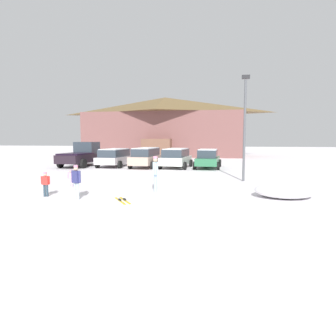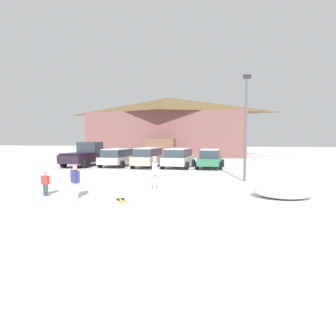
{
  "view_description": "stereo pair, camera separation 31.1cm",
  "coord_description": "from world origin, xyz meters",
  "px_view_note": "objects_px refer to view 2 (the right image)",
  "views": [
    {
      "loc": [
        4.06,
        -9.45,
        2.5
      ],
      "look_at": [
        1.4,
        5.45,
        0.98
      ],
      "focal_mm": 32.0,
      "sensor_mm": 36.0,
      "label": 1
    },
    {
      "loc": [
        4.36,
        -9.39,
        2.5
      ],
      "look_at": [
        1.4,
        5.45,
        0.98
      ],
      "focal_mm": 32.0,
      "sensor_mm": 36.0,
      "label": 2
    }
  ],
  "objects_px": {
    "ski_lodge": "(169,126)",
    "parked_beige_suv": "(149,157)",
    "skier_child_in_red_jacket": "(45,182)",
    "skier_adult_in_blue_parka": "(155,172)",
    "skier_teen_in_navy_coat": "(75,180)",
    "parked_white_suv": "(179,157)",
    "skier_child_in_pink_snowsuit": "(71,177)",
    "pair_of_skis": "(121,200)",
    "pickup_truck": "(86,155)",
    "lamp_post": "(246,123)",
    "plowed_snow_pile": "(284,191)",
    "parked_silver_wagon": "(117,157)",
    "parked_green_coupe": "(210,159)"
  },
  "relations": [
    {
      "from": "lamp_post",
      "to": "skier_child_in_red_jacket",
      "type": "bearing_deg",
      "value": -144.08
    },
    {
      "from": "parked_green_coupe",
      "to": "skier_child_in_red_jacket",
      "type": "height_order",
      "value": "parked_green_coupe"
    },
    {
      "from": "pickup_truck",
      "to": "skier_child_in_pink_snowsuit",
      "type": "height_order",
      "value": "pickup_truck"
    },
    {
      "from": "ski_lodge",
      "to": "parked_white_suv",
      "type": "distance_m",
      "value": 18.47
    },
    {
      "from": "skier_adult_in_blue_parka",
      "to": "plowed_snow_pile",
      "type": "xyz_separation_m",
      "value": [
        5.62,
        -0.28,
        -0.65
      ]
    },
    {
      "from": "pickup_truck",
      "to": "skier_child_in_red_jacket",
      "type": "relative_size",
      "value": 5.1
    },
    {
      "from": "parked_white_suv",
      "to": "pair_of_skis",
      "type": "xyz_separation_m",
      "value": [
        -0.14,
        -13.47,
        -0.86
      ]
    },
    {
      "from": "ski_lodge",
      "to": "plowed_snow_pile",
      "type": "height_order",
      "value": "ski_lodge"
    },
    {
      "from": "ski_lodge",
      "to": "parked_white_suv",
      "type": "xyz_separation_m",
      "value": [
        4.3,
        -17.66,
        -3.28
      ]
    },
    {
      "from": "ski_lodge",
      "to": "parked_beige_suv",
      "type": "bearing_deg",
      "value": -84.48
    },
    {
      "from": "parked_beige_suv",
      "to": "skier_child_in_red_jacket",
      "type": "bearing_deg",
      "value": -94.59
    },
    {
      "from": "ski_lodge",
      "to": "parked_green_coupe",
      "type": "relative_size",
      "value": 4.74
    },
    {
      "from": "ski_lodge",
      "to": "parked_green_coupe",
      "type": "distance_m",
      "value": 18.93
    },
    {
      "from": "ski_lodge",
      "to": "parked_beige_suv",
      "type": "distance_m",
      "value": 18.0
    },
    {
      "from": "pickup_truck",
      "to": "plowed_snow_pile",
      "type": "distance_m",
      "value": 18.97
    },
    {
      "from": "skier_adult_in_blue_parka",
      "to": "parked_beige_suv",
      "type": "bearing_deg",
      "value": 106.34
    },
    {
      "from": "skier_teen_in_navy_coat",
      "to": "pair_of_skis",
      "type": "bearing_deg",
      "value": 1.8
    },
    {
      "from": "pickup_truck",
      "to": "parked_beige_suv",
      "type": "bearing_deg",
      "value": -1.28
    },
    {
      "from": "parked_green_coupe",
      "to": "skier_child_in_pink_snowsuit",
      "type": "distance_m",
      "value": 12.8
    },
    {
      "from": "ski_lodge",
      "to": "lamp_post",
      "type": "distance_m",
      "value": 26.28
    },
    {
      "from": "parked_silver_wagon",
      "to": "skier_child_in_red_jacket",
      "type": "height_order",
      "value": "parked_silver_wagon"
    },
    {
      "from": "skier_adult_in_blue_parka",
      "to": "pair_of_skis",
      "type": "xyz_separation_m",
      "value": [
        -0.89,
        -2.11,
        -0.92
      ]
    },
    {
      "from": "skier_child_in_red_jacket",
      "to": "skier_adult_in_blue_parka",
      "type": "xyz_separation_m",
      "value": [
        4.4,
        1.83,
        0.35
      ]
    },
    {
      "from": "skier_child_in_pink_snowsuit",
      "to": "skier_teen_in_navy_coat",
      "type": "bearing_deg",
      "value": -58.17
    },
    {
      "from": "pickup_truck",
      "to": "lamp_post",
      "type": "xyz_separation_m",
      "value": [
        13.48,
        -7.08,
        2.38
      ]
    },
    {
      "from": "skier_child_in_red_jacket",
      "to": "lamp_post",
      "type": "relative_size",
      "value": 0.17
    },
    {
      "from": "parked_white_suv",
      "to": "skier_adult_in_blue_parka",
      "type": "height_order",
      "value": "skier_adult_in_blue_parka"
    },
    {
      "from": "parked_beige_suv",
      "to": "skier_adult_in_blue_parka",
      "type": "distance_m",
      "value": 11.88
    },
    {
      "from": "ski_lodge",
      "to": "skier_child_in_pink_snowsuit",
      "type": "bearing_deg",
      "value": -89.06
    },
    {
      "from": "parked_silver_wagon",
      "to": "skier_adult_in_blue_parka",
      "type": "distance_m",
      "value": 13.01
    },
    {
      "from": "pair_of_skis",
      "to": "parked_silver_wagon",
      "type": "bearing_deg",
      "value": 111.37
    },
    {
      "from": "skier_child_in_pink_snowsuit",
      "to": "pair_of_skis",
      "type": "xyz_separation_m",
      "value": [
        3.7,
        -2.79,
        -0.48
      ]
    },
    {
      "from": "ski_lodge",
      "to": "lamp_post",
      "type": "height_order",
      "value": "ski_lodge"
    },
    {
      "from": "parked_white_suv",
      "to": "skier_child_in_pink_snowsuit",
      "type": "bearing_deg",
      "value": -109.75
    },
    {
      "from": "skier_child_in_pink_snowsuit",
      "to": "pair_of_skis",
      "type": "distance_m",
      "value": 4.66
    },
    {
      "from": "skier_adult_in_blue_parka",
      "to": "skier_teen_in_navy_coat",
      "type": "bearing_deg",
      "value": -142.33
    },
    {
      "from": "skier_child_in_pink_snowsuit",
      "to": "pair_of_skis",
      "type": "relative_size",
      "value": 0.66
    },
    {
      "from": "pair_of_skis",
      "to": "plowed_snow_pile",
      "type": "xyz_separation_m",
      "value": [
        6.51,
        1.84,
        0.27
      ]
    },
    {
      "from": "pickup_truck",
      "to": "skier_child_in_pink_snowsuit",
      "type": "xyz_separation_m",
      "value": [
        4.63,
        -10.85,
        -0.49
      ]
    },
    {
      "from": "parked_silver_wagon",
      "to": "parked_white_suv",
      "type": "bearing_deg",
      "value": -0.9
    },
    {
      "from": "parked_silver_wagon",
      "to": "lamp_post",
      "type": "relative_size",
      "value": 0.71
    },
    {
      "from": "parked_beige_suv",
      "to": "pair_of_skis",
      "type": "relative_size",
      "value": 3.55
    },
    {
      "from": "skier_child_in_pink_snowsuit",
      "to": "skier_child_in_red_jacket",
      "type": "bearing_deg",
      "value": -85.89
    },
    {
      "from": "ski_lodge",
      "to": "parked_beige_suv",
      "type": "relative_size",
      "value": 4.58
    },
    {
      "from": "ski_lodge",
      "to": "pair_of_skis",
      "type": "relative_size",
      "value": 16.27
    },
    {
      "from": "ski_lodge",
      "to": "skier_teen_in_navy_coat",
      "type": "bearing_deg",
      "value": -85.91
    },
    {
      "from": "skier_adult_in_blue_parka",
      "to": "pair_of_skis",
      "type": "height_order",
      "value": "skier_adult_in_blue_parka"
    },
    {
      "from": "ski_lodge",
      "to": "pickup_truck",
      "type": "xyz_separation_m",
      "value": [
        -4.17,
        -17.49,
        -3.17
      ]
    },
    {
      "from": "pair_of_skis",
      "to": "parked_white_suv",
      "type": "bearing_deg",
      "value": 89.42
    },
    {
      "from": "skier_child_in_pink_snowsuit",
      "to": "plowed_snow_pile",
      "type": "distance_m",
      "value": 10.25
    }
  ]
}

